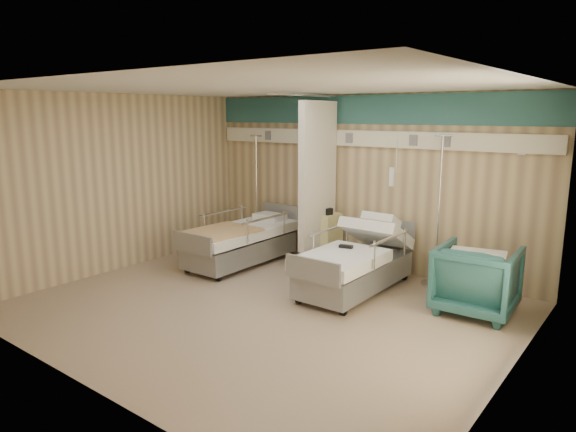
% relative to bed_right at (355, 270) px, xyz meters
% --- Properties ---
extents(ground, '(6.00, 5.00, 0.00)m').
position_rel_bed_right_xyz_m(ground, '(-0.60, -1.30, -0.32)').
color(ground, '#87755D').
rests_on(ground, ground).
extents(room_walls, '(6.04, 5.04, 2.82)m').
position_rel_bed_right_xyz_m(room_walls, '(-0.63, -1.05, 1.55)').
color(room_walls, tan).
rests_on(room_walls, ground).
extents(bed_right, '(1.00, 2.16, 0.63)m').
position_rel_bed_right_xyz_m(bed_right, '(0.00, 0.00, 0.00)').
color(bed_right, white).
rests_on(bed_right, ground).
extents(bed_left, '(1.00, 2.16, 0.63)m').
position_rel_bed_right_xyz_m(bed_left, '(-2.20, 0.00, 0.00)').
color(bed_left, white).
rests_on(bed_left, ground).
extents(bedside_cabinet, '(0.50, 0.48, 0.85)m').
position_rel_bed_right_xyz_m(bedside_cabinet, '(-1.15, 0.90, 0.11)').
color(bedside_cabinet, '#DFD88B').
rests_on(bedside_cabinet, ground).
extents(visitor_armchair, '(0.98, 1.01, 0.88)m').
position_rel_bed_right_xyz_m(visitor_armchair, '(1.62, 0.22, 0.12)').
color(visitor_armchair, '#215153').
rests_on(visitor_armchair, ground).
extents(waffle_blanket, '(0.78, 0.72, 0.08)m').
position_rel_bed_right_xyz_m(waffle_blanket, '(1.61, 0.22, 0.60)').
color(waffle_blanket, silver).
rests_on(waffle_blanket, visitor_armchair).
extents(iv_stand_right, '(0.39, 0.39, 2.21)m').
position_rel_bed_right_xyz_m(iv_stand_right, '(0.82, 0.92, 0.14)').
color(iv_stand_right, silver).
rests_on(iv_stand_right, ground).
extents(iv_stand_left, '(0.38, 0.38, 2.11)m').
position_rel_bed_right_xyz_m(iv_stand_left, '(-2.68, 0.97, 0.12)').
color(iv_stand_left, silver).
rests_on(iv_stand_left, ground).
extents(call_remote, '(0.20, 0.13, 0.04)m').
position_rel_bed_right_xyz_m(call_remote, '(-0.11, -0.08, 0.34)').
color(call_remote, black).
rests_on(call_remote, bed_right).
extents(tan_blanket, '(0.94, 1.16, 0.04)m').
position_rel_bed_right_xyz_m(tan_blanket, '(-2.19, -0.46, 0.33)').
color(tan_blanket, tan).
rests_on(tan_blanket, bed_left).
extents(toiletry_bag, '(0.23, 0.19, 0.11)m').
position_rel_bed_right_xyz_m(toiletry_bag, '(-1.08, 0.88, 0.59)').
color(toiletry_bag, black).
rests_on(toiletry_bag, bedside_cabinet).
extents(white_cup, '(0.12, 0.12, 0.14)m').
position_rel_bed_right_xyz_m(white_cup, '(-1.32, 1.00, 0.60)').
color(white_cup, white).
rests_on(white_cup, bedside_cabinet).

